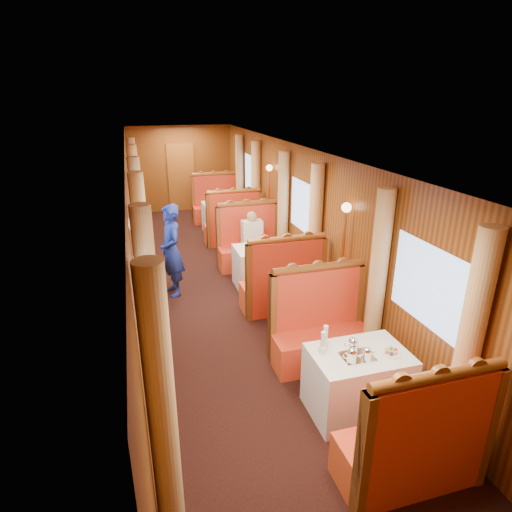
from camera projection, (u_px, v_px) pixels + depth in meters
name	position (u px, v px, depth m)	size (l,w,h in m)	color
floor	(225.00, 290.00, 7.81)	(3.00, 12.00, 0.01)	black
ceiling	(221.00, 150.00, 6.92)	(3.00, 12.00, 0.01)	silver
wall_far	(181.00, 169.00, 12.75)	(3.00, 2.50, 0.01)	brown
wall_left	(133.00, 232.00, 6.97)	(12.00, 2.50, 0.01)	brown
wall_right	(304.00, 218.00, 7.75)	(12.00, 2.50, 0.01)	brown
doorway_far	(182.00, 177.00, 12.81)	(0.80, 0.04, 2.00)	brown
table_near	(357.00, 382.00, 4.73)	(1.05, 0.72, 0.75)	white
banquette_near_fwd	(413.00, 446.00, 3.80)	(1.30, 0.55, 1.34)	red
banquette_near_aft	(320.00, 332.00, 5.62)	(1.30, 0.55, 1.34)	red
table_mid	(264.00, 267.00, 7.87)	(1.05, 0.72, 0.75)	white
banquette_mid_fwd	(282.00, 287.00, 6.94)	(1.30, 0.55, 1.34)	red
banquette_mid_aft	(249.00, 246.00, 8.76)	(1.30, 0.55, 1.34)	red
table_far	(224.00, 217.00, 11.01)	(1.05, 0.72, 0.75)	white
banquette_far_fwd	(233.00, 226.00, 10.08)	(1.30, 0.55, 1.34)	red
banquette_far_aft	(216.00, 206.00, 11.90)	(1.30, 0.55, 1.34)	red
tea_tray	(357.00, 357.00, 4.52)	(0.34, 0.26, 0.01)	silver
teapot_left	(352.00, 357.00, 4.40)	(0.17, 0.13, 0.14)	silver
teapot_right	(367.00, 356.00, 4.44)	(0.15, 0.12, 0.13)	silver
teapot_back	(353.00, 347.00, 4.59)	(0.17, 0.12, 0.13)	silver
fruit_plate	(391.00, 352.00, 4.58)	(0.22, 0.22, 0.05)	white
cup_inboard	(323.00, 345.00, 4.55)	(0.08, 0.08, 0.26)	white
cup_outboard	(325.00, 339.00, 4.67)	(0.08, 0.08, 0.26)	white
rose_vase_mid	(263.00, 238.00, 7.70)	(0.06, 0.06, 0.36)	silver
rose_vase_far	(224.00, 196.00, 10.78)	(0.06, 0.06, 0.36)	silver
window_left_near	(140.00, 325.00, 3.77)	(1.20, 0.90, 0.01)	#88ADDC
curtain_left_near_a	(161.00, 407.00, 3.19)	(0.22, 0.22, 2.35)	tan
curtain_left_near_b	(150.00, 311.00, 4.59)	(0.22, 0.22, 2.35)	tan
window_right_near	(428.00, 286.00, 4.54)	(1.20, 0.90, 0.01)	#88ADDC
curtain_right_near_a	(468.00, 349.00, 3.91)	(0.22, 0.22, 2.35)	tan
curtain_right_near_b	(377.00, 282.00, 5.31)	(0.22, 0.22, 2.35)	tan
window_left_mid	(132.00, 220.00, 6.91)	(1.20, 0.90, 0.01)	#88ADDC
curtain_left_mid_a	(143.00, 251.00, 6.33)	(0.22, 0.22, 2.35)	tan
curtain_left_mid_b	(139.00, 222.00, 7.73)	(0.22, 0.22, 2.35)	tan
window_right_mid	(303.00, 207.00, 7.68)	(1.20, 0.90, 0.01)	#88ADDC
curtain_right_mid_a	(315.00, 235.00, 7.05)	(0.22, 0.22, 2.35)	tan
curtain_right_mid_b	(283.00, 211.00, 8.45)	(0.22, 0.22, 2.35)	tan
window_left_far	(130.00, 180.00, 10.05)	(1.20, 0.90, 0.01)	#88ADDC
curtain_left_far_a	(136.00, 199.00, 9.47)	(0.22, 0.22, 2.35)	tan
curtain_left_far_b	(135.00, 185.00, 10.87)	(0.22, 0.22, 2.35)	tan
window_right_far	(251.00, 174.00, 10.82)	(1.20, 0.90, 0.01)	#88ADDC
curtain_right_far_a	(256.00, 191.00, 10.19)	(0.22, 0.22, 2.35)	tan
curtain_right_far_b	(240.00, 179.00, 11.59)	(0.22, 0.22, 2.35)	tan
sconce_left_fore	(143.00, 261.00, 5.38)	(0.14, 0.14, 1.95)	#BF8C3F
sconce_right_fore	(344.00, 241.00, 6.11)	(0.14, 0.14, 1.95)	#BF8C3F
sconce_left_aft	(136.00, 199.00, 8.52)	(0.14, 0.14, 1.95)	#BF8C3F
sconce_right_aft	(269.00, 191.00, 9.25)	(0.14, 0.14, 1.95)	#BF8C3F
steward	(172.00, 251.00, 7.39)	(0.60, 0.39, 1.63)	navy
passenger	(252.00, 235.00, 8.45)	(0.40, 0.44, 0.76)	beige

